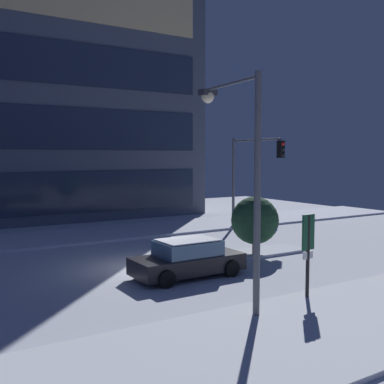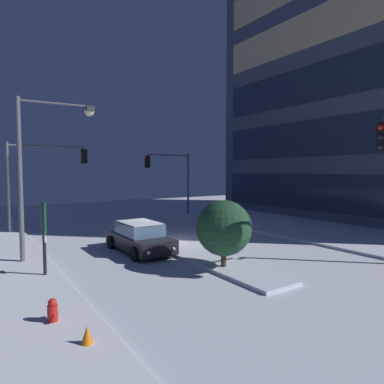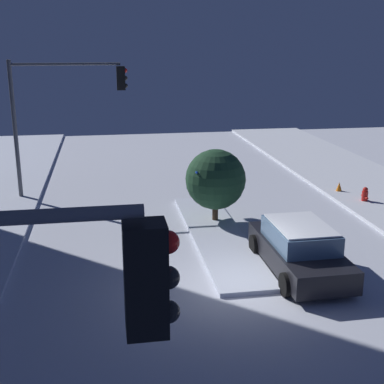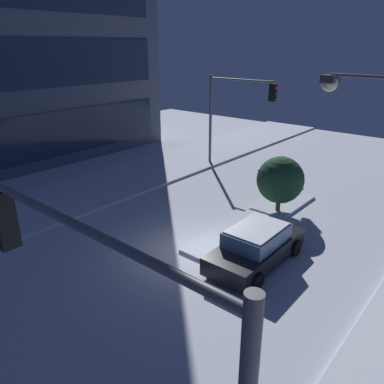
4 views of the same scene
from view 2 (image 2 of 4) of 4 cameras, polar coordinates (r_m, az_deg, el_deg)
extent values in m
plane|color=silver|center=(18.63, -3.93, -8.81)|extent=(52.00, 52.00, 0.00)
cube|color=silver|center=(24.25, 14.77, -5.82)|extent=(52.00, 5.20, 0.14)
cube|color=silver|center=(15.17, 2.47, -11.46)|extent=(9.00, 1.80, 0.14)
cube|color=#4C5466|center=(34.61, 28.48, 18.98)|extent=(25.16, 11.68, 26.82)
cube|color=#232D42|center=(28.33, 22.24, -0.21)|extent=(22.65, 0.10, 2.98)
cube|color=#232D42|center=(28.40, 22.46, 8.82)|extent=(22.65, 0.10, 2.98)
cube|color=#232D42|center=(29.16, 22.69, 17.60)|extent=(22.65, 0.10, 2.98)
cube|color=#F2D18C|center=(30.56, 22.92, 25.75)|extent=(22.65, 0.10, 2.98)
cube|color=black|center=(16.81, -9.06, -8.38)|extent=(4.47, 1.89, 0.66)
cube|color=slate|center=(16.69, -9.09, -6.33)|extent=(2.42, 1.69, 0.60)
cube|color=white|center=(16.64, -9.10, -5.20)|extent=(2.24, 1.57, 0.04)
sphere|color=#F9E5B2|center=(15.17, -3.19, -9.79)|extent=(0.16, 0.16, 0.16)
sphere|color=#F9E5B2|center=(14.58, -7.49, -10.38)|extent=(0.16, 0.16, 0.16)
cylinder|color=black|center=(16.01, -3.73, -9.69)|extent=(0.66, 0.23, 0.66)
cylinder|color=black|center=(15.18, -9.85, -10.49)|extent=(0.66, 0.23, 0.66)
cylinder|color=black|center=(18.54, -8.41, -7.86)|extent=(0.66, 0.23, 0.66)
cylinder|color=black|center=(17.83, -13.82, -8.40)|extent=(0.66, 0.23, 0.66)
cube|color=black|center=(13.03, 30.16, 8.18)|extent=(0.32, 0.36, 1.00)
sphere|color=red|center=(12.89, 29.83, 9.68)|extent=(0.20, 0.20, 0.20)
sphere|color=black|center=(12.86, 29.78, 8.26)|extent=(0.20, 0.20, 0.20)
sphere|color=black|center=(12.84, 29.74, 6.84)|extent=(0.20, 0.20, 0.20)
cylinder|color=#565960|center=(23.79, -29.15, 0.55)|extent=(0.18, 0.18, 5.84)
cylinder|color=#565960|center=(24.13, -23.67, 7.22)|extent=(0.12, 4.76, 0.12)
cube|color=black|center=(24.63, -18.15, 5.87)|extent=(0.32, 0.36, 1.00)
sphere|color=red|center=(24.70, -17.74, 6.61)|extent=(0.20, 0.20, 0.20)
sphere|color=black|center=(24.69, -17.73, 5.87)|extent=(0.20, 0.20, 0.20)
sphere|color=black|center=(24.68, -17.71, 5.13)|extent=(0.20, 0.20, 0.20)
cylinder|color=#565960|center=(29.61, -0.68, 1.29)|extent=(0.18, 0.18, 5.57)
cylinder|color=#565960|center=(28.57, -4.08, 6.38)|extent=(0.12, 4.01, 0.12)
cube|color=black|center=(27.60, -7.70, 5.20)|extent=(0.32, 0.36, 1.00)
sphere|color=red|center=(27.53, -8.06, 5.87)|extent=(0.20, 0.20, 0.20)
sphere|color=black|center=(27.52, -8.05, 5.20)|extent=(0.20, 0.20, 0.20)
sphere|color=black|center=(27.51, -8.05, 4.53)|extent=(0.20, 0.20, 0.20)
cylinder|color=#565960|center=(15.81, -27.56, 1.60)|extent=(0.20, 0.20, 7.14)
cylinder|color=#565960|center=(16.19, -22.57, 13.95)|extent=(0.33, 2.94, 0.10)
cube|color=#333338|center=(16.41, -17.32, 13.56)|extent=(0.56, 0.36, 0.20)
sphere|color=#F9E5B2|center=(16.39, -17.31, 13.11)|extent=(0.44, 0.44, 0.44)
cylinder|color=red|center=(9.82, -22.93, -19.10)|extent=(0.26, 0.26, 0.56)
sphere|color=red|center=(9.69, -22.98, -17.19)|extent=(0.22, 0.22, 0.22)
cylinder|color=red|center=(9.97, -23.14, -18.57)|extent=(0.12, 0.10, 0.10)
cylinder|color=red|center=(9.65, -22.72, -19.34)|extent=(0.12, 0.10, 0.10)
cylinder|color=black|center=(13.60, -24.16, -7.65)|extent=(0.12, 0.12, 2.87)
cube|color=#144C2D|center=(13.46, -24.26, -4.10)|extent=(0.55, 0.10, 1.17)
cube|color=white|center=(13.58, -24.17, -7.29)|extent=(0.44, 0.08, 0.24)
cylinder|color=#473323|center=(13.78, 5.48, -11.70)|extent=(0.22, 0.22, 0.76)
sphere|color=#1E4228|center=(13.48, 5.51, -6.19)|extent=(2.27, 2.27, 2.27)
sphere|color=blue|center=(14.43, 6.48, -3.71)|extent=(0.10, 0.10, 0.10)
sphere|color=blue|center=(13.40, 10.38, -5.73)|extent=(0.10, 0.10, 0.10)
sphere|color=blue|center=(13.00, 9.87, -5.08)|extent=(0.10, 0.10, 0.10)
sphere|color=blue|center=(13.90, 9.76, -7.64)|extent=(0.10, 0.10, 0.10)
sphere|color=blue|center=(12.59, 3.62, -8.70)|extent=(0.10, 0.10, 0.10)
cone|color=orange|center=(8.47, -17.65, -22.85)|extent=(0.36, 0.36, 0.55)
camera|label=1|loc=(25.66, -53.28, 3.80)|focal=43.15mm
camera|label=3|loc=(31.47, -10.51, 8.47)|focal=49.05mm
camera|label=4|loc=(26.22, -32.70, 11.20)|focal=35.19mm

